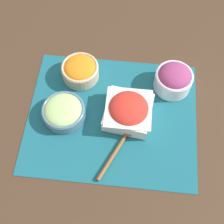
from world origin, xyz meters
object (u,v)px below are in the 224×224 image
at_px(tomato_bowl, 128,111).
at_px(wooden_spoon, 127,133).
at_px(onion_bowl, 174,79).
at_px(cucumber_bowl, 63,111).
at_px(carrot_bowl, 80,70).

distance_m(tomato_bowl, wooden_spoon, 0.07).
bearing_deg(tomato_bowl, wooden_spoon, 91.19).
bearing_deg(tomato_bowl, onion_bowl, -136.78).
relative_size(tomato_bowl, onion_bowl, 1.28).
xyz_separation_m(tomato_bowl, wooden_spoon, (-0.00, 0.07, -0.03)).
height_order(cucumber_bowl, wooden_spoon, cucumber_bowl).
bearing_deg(wooden_spoon, cucumber_bowl, -13.31).
height_order(carrot_bowl, wooden_spoon, carrot_bowl).
relative_size(onion_bowl, wooden_spoon, 0.57).
distance_m(carrot_bowl, wooden_spoon, 0.27).
bearing_deg(carrot_bowl, onion_bowl, 178.23).
bearing_deg(cucumber_bowl, wooden_spoon, 166.69).
bearing_deg(cucumber_bowl, tomato_bowl, -174.90).
height_order(carrot_bowl, cucumber_bowl, carrot_bowl).
xyz_separation_m(carrot_bowl, cucumber_bowl, (0.03, 0.16, -0.01)).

